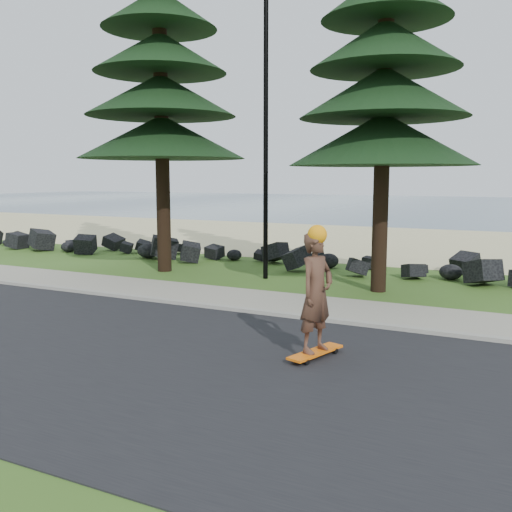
{
  "coord_description": "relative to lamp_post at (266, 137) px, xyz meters",
  "views": [
    {
      "loc": [
        7.18,
        -11.93,
        3.01
      ],
      "look_at": [
        1.27,
        0.0,
        1.15
      ],
      "focal_mm": 40.0,
      "sensor_mm": 36.0,
      "label": 1
    }
  ],
  "objects": [
    {
      "name": "skateboarder",
      "position": [
        4.0,
        -6.47,
        -3.02
      ],
      "size": [
        0.66,
        1.23,
        2.22
      ],
      "rotation": [
        0.0,
        0.0,
        1.29
      ],
      "color": "orange",
      "rests_on": "ground"
    },
    {
      "name": "ocean",
      "position": [
        0.0,
        47.8,
        -4.13
      ],
      "size": [
        160.0,
        58.0,
        0.01
      ],
      "primitive_type": "cube",
      "color": "#375569",
      "rests_on": "ground"
    },
    {
      "name": "ground",
      "position": [
        0.0,
        -3.2,
        -4.13
      ],
      "size": [
        160.0,
        160.0,
        0.0
      ],
      "primitive_type": "plane",
      "color": "#3A5D1D",
      "rests_on": "ground"
    },
    {
      "name": "beach_sand",
      "position": [
        0.0,
        11.3,
        -4.13
      ],
      "size": [
        160.0,
        15.0,
        0.01
      ],
      "primitive_type": "cube",
      "color": "#CBC287",
      "rests_on": "ground"
    },
    {
      "name": "seawall_boulders",
      "position": [
        0.0,
        2.4,
        -4.13
      ],
      "size": [
        60.0,
        2.4,
        1.1
      ],
      "primitive_type": null,
      "color": "black",
      "rests_on": "ground"
    },
    {
      "name": "sidewalk",
      "position": [
        0.0,
        -3.0,
        -4.09
      ],
      "size": [
        160.0,
        2.0,
        0.08
      ],
      "primitive_type": "cube",
      "color": "#9C9883",
      "rests_on": "ground"
    },
    {
      "name": "road",
      "position": [
        0.0,
        -7.7,
        -4.12
      ],
      "size": [
        160.0,
        7.0,
        0.02
      ],
      "primitive_type": "cube",
      "color": "black",
      "rests_on": "ground"
    },
    {
      "name": "kerb",
      "position": [
        0.0,
        -4.1,
        -4.08
      ],
      "size": [
        160.0,
        0.2,
        0.1
      ],
      "primitive_type": "cube",
      "color": "#99968A",
      "rests_on": "ground"
    },
    {
      "name": "lamp_post",
      "position": [
        0.0,
        0.0,
        0.0
      ],
      "size": [
        0.25,
        0.14,
        8.14
      ],
      "color": "black",
      "rests_on": "ground"
    }
  ]
}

